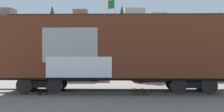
{
  "coord_description": "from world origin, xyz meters",
  "views": [
    {
      "loc": [
        -1.58,
        -15.94,
        2.44
      ],
      "look_at": [
        -1.64,
        0.79,
        2.09
      ],
      "focal_mm": 43.99,
      "sensor_mm": 36.0,
      "label": 1
    }
  ],
  "objects_px": {
    "flagpole": "(113,25)",
    "parked_car_blue": "(76,70)",
    "freight_car": "(117,48)",
    "parked_car_red": "(157,71)"
  },
  "relations": [
    {
      "from": "parked_car_blue",
      "to": "parked_car_red",
      "type": "relative_size",
      "value": 1.04
    },
    {
      "from": "flagpole",
      "to": "parked_car_blue",
      "type": "height_order",
      "value": "flagpole"
    },
    {
      "from": "parked_car_blue",
      "to": "parked_car_red",
      "type": "distance_m",
      "value": 6.53
    },
    {
      "from": "flagpole",
      "to": "parked_car_blue",
      "type": "distance_m",
      "value": 5.94
    },
    {
      "from": "flagpole",
      "to": "parked_car_red",
      "type": "distance_m",
      "value": 6.56
    },
    {
      "from": "freight_car",
      "to": "parked_car_red",
      "type": "distance_m",
      "value": 6.81
    },
    {
      "from": "parked_car_red",
      "to": "parked_car_blue",
      "type": "bearing_deg",
      "value": 174.74
    },
    {
      "from": "flagpole",
      "to": "parked_car_red",
      "type": "relative_size",
      "value": 1.67
    },
    {
      "from": "flagpole",
      "to": "parked_car_red",
      "type": "height_order",
      "value": "flagpole"
    },
    {
      "from": "freight_car",
      "to": "parked_car_blue",
      "type": "bearing_deg",
      "value": 117.08
    }
  ]
}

